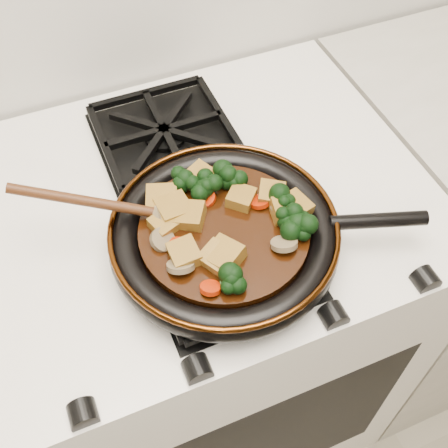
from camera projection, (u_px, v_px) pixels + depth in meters
name	position (u px, v px, depth m)	size (l,w,h in m)	color
stove	(202.00, 325.00, 1.26)	(0.76, 0.60, 0.90)	white
burner_grate_front	(227.00, 258.00, 0.82)	(0.23, 0.23, 0.03)	black
burner_grate_back	(164.00, 134.00, 0.97)	(0.23, 0.23, 0.03)	black
skillet	(226.00, 235.00, 0.80)	(0.45, 0.33, 0.05)	black
braising_sauce	(224.00, 233.00, 0.80)	(0.24, 0.24, 0.02)	black
tofu_cube_0	(162.00, 199.00, 0.81)	(0.04, 0.04, 0.02)	olive
tofu_cube_1	(287.00, 211.00, 0.80)	(0.04, 0.04, 0.02)	olive
tofu_cube_2	(271.00, 194.00, 0.82)	(0.04, 0.04, 0.02)	olive
tofu_cube_3	(184.00, 254.00, 0.76)	(0.04, 0.04, 0.02)	olive
tofu_cube_4	(173.00, 209.00, 0.80)	(0.04, 0.05, 0.02)	olive
tofu_cube_5	(189.00, 216.00, 0.80)	(0.04, 0.04, 0.02)	olive
tofu_cube_6	(293.00, 208.00, 0.80)	(0.04, 0.05, 0.02)	olive
tofu_cube_7	(241.00, 198.00, 0.82)	(0.04, 0.04, 0.02)	olive
tofu_cube_8	(224.00, 256.00, 0.75)	(0.04, 0.05, 0.02)	olive
tofu_cube_9	(202.00, 177.00, 0.84)	(0.04, 0.03, 0.02)	olive
tofu_cube_10	(164.00, 225.00, 0.79)	(0.04, 0.03, 0.02)	olive
tofu_cube_11	(216.00, 258.00, 0.75)	(0.04, 0.04, 0.02)	olive
broccoli_floret_0	(185.00, 183.00, 0.83)	(0.06, 0.06, 0.05)	black
broccoli_floret_1	(228.00, 178.00, 0.84)	(0.06, 0.06, 0.05)	black
broccoli_floret_2	(206.00, 187.00, 0.82)	(0.06, 0.06, 0.06)	black
broccoli_floret_3	(295.00, 220.00, 0.79)	(0.06, 0.06, 0.05)	black
broccoli_floret_4	(288.00, 225.00, 0.78)	(0.06, 0.06, 0.05)	black
broccoli_floret_5	(298.00, 228.00, 0.78)	(0.06, 0.06, 0.05)	black
broccoli_floret_6	(283.00, 203.00, 0.81)	(0.06, 0.06, 0.05)	black
broccoli_floret_7	(225.00, 281.00, 0.73)	(0.06, 0.06, 0.05)	black
carrot_coin_0	(260.00, 202.00, 0.82)	(0.03, 0.03, 0.01)	#A51F04
carrot_coin_1	(168.00, 196.00, 0.82)	(0.03, 0.03, 0.01)	#A51F04
carrot_coin_2	(176.00, 245.00, 0.77)	(0.03, 0.03, 0.01)	#A51F04
carrot_coin_3	(205.00, 198.00, 0.82)	(0.03, 0.03, 0.01)	#A51F04
carrot_coin_4	(211.00, 288.00, 0.73)	(0.03, 0.03, 0.01)	#A51F04
mushroom_slice_0	(163.00, 215.00, 0.80)	(0.04, 0.04, 0.01)	brown
mushroom_slice_1	(284.00, 244.00, 0.77)	(0.04, 0.04, 0.01)	brown
mushroom_slice_2	(181.00, 266.00, 0.75)	(0.04, 0.04, 0.01)	brown
mushroom_slice_3	(281.00, 208.00, 0.81)	(0.03, 0.03, 0.01)	brown
mushroom_slice_4	(163.00, 240.00, 0.77)	(0.04, 0.04, 0.01)	brown
wooden_spoon	(130.00, 208.00, 0.79)	(0.15, 0.08, 0.23)	#44220E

